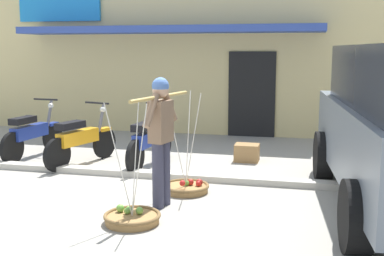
{
  "coord_description": "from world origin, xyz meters",
  "views": [
    {
      "loc": [
        2.44,
        -6.6,
        2.04
      ],
      "look_at": [
        0.7,
        0.6,
        0.85
      ],
      "focal_mm": 45.68,
      "sensor_mm": 36.0,
      "label": 1
    }
  ],
  "objects_px": {
    "motorcycle_second_in_row": "(81,140)",
    "wooden_crate": "(247,153)",
    "fruit_basket_right_side": "(186,187)",
    "fruit_basket_left_side": "(132,217)",
    "fruit_vendor": "(161,133)",
    "motorcycle_third_in_row": "(149,141)",
    "motorcycle_nearest_shop": "(32,134)"
  },
  "relations": [
    {
      "from": "fruit_basket_left_side",
      "to": "motorcycle_second_in_row",
      "type": "distance_m",
      "value": 3.26
    },
    {
      "from": "motorcycle_second_in_row",
      "to": "motorcycle_third_in_row",
      "type": "xyz_separation_m",
      "value": [
        1.23,
        0.18,
        0.0
      ]
    },
    {
      "from": "fruit_vendor",
      "to": "motorcycle_third_in_row",
      "type": "bearing_deg",
      "value": 112.51
    },
    {
      "from": "wooden_crate",
      "to": "fruit_basket_right_side",
      "type": "bearing_deg",
      "value": -105.4
    },
    {
      "from": "fruit_basket_left_side",
      "to": "motorcycle_second_in_row",
      "type": "xyz_separation_m",
      "value": [
        -1.94,
        2.59,
        0.38
      ]
    },
    {
      "from": "motorcycle_second_in_row",
      "to": "wooden_crate",
      "type": "relative_size",
      "value": 4.04
    },
    {
      "from": "motorcycle_second_in_row",
      "to": "motorcycle_nearest_shop",
      "type": "bearing_deg",
      "value": 163.53
    },
    {
      "from": "fruit_vendor",
      "to": "motorcycle_second_in_row",
      "type": "xyz_separation_m",
      "value": [
        -2.09,
        1.9,
        -0.52
      ]
    },
    {
      "from": "motorcycle_nearest_shop",
      "to": "motorcycle_third_in_row",
      "type": "relative_size",
      "value": 1.0
    },
    {
      "from": "fruit_basket_left_side",
      "to": "motorcycle_third_in_row",
      "type": "relative_size",
      "value": 0.8
    },
    {
      "from": "motorcycle_third_in_row",
      "to": "wooden_crate",
      "type": "bearing_deg",
      "value": 26.44
    },
    {
      "from": "fruit_basket_left_side",
      "to": "motorcycle_nearest_shop",
      "type": "bearing_deg",
      "value": 136.69
    },
    {
      "from": "fruit_basket_right_side",
      "to": "wooden_crate",
      "type": "distance_m",
      "value": 2.27
    },
    {
      "from": "fruit_vendor",
      "to": "motorcycle_nearest_shop",
      "type": "relative_size",
      "value": 0.93
    },
    {
      "from": "wooden_crate",
      "to": "motorcycle_nearest_shop",
      "type": "bearing_deg",
      "value": -171.04
    },
    {
      "from": "fruit_basket_right_side",
      "to": "motorcycle_second_in_row",
      "type": "bearing_deg",
      "value": 151.9
    },
    {
      "from": "fruit_basket_left_side",
      "to": "motorcycle_third_in_row",
      "type": "height_order",
      "value": "fruit_basket_left_side"
    },
    {
      "from": "fruit_basket_left_side",
      "to": "motorcycle_second_in_row",
      "type": "bearing_deg",
      "value": 126.8
    },
    {
      "from": "fruit_basket_left_side",
      "to": "wooden_crate",
      "type": "distance_m",
      "value": 3.69
    },
    {
      "from": "fruit_basket_left_side",
      "to": "motorcycle_nearest_shop",
      "type": "height_order",
      "value": "fruit_basket_left_side"
    },
    {
      "from": "fruit_vendor",
      "to": "motorcycle_third_in_row",
      "type": "relative_size",
      "value": 0.93
    },
    {
      "from": "fruit_basket_left_side",
      "to": "fruit_basket_right_side",
      "type": "xyz_separation_m",
      "value": [
        0.31,
        1.39,
        0.0
      ]
    },
    {
      "from": "fruit_basket_right_side",
      "to": "motorcycle_second_in_row",
      "type": "relative_size",
      "value": 0.82
    },
    {
      "from": "motorcycle_third_in_row",
      "to": "wooden_crate",
      "type": "distance_m",
      "value": 1.83
    },
    {
      "from": "fruit_basket_left_side",
      "to": "motorcycle_second_in_row",
      "type": "relative_size",
      "value": 0.82
    },
    {
      "from": "fruit_vendor",
      "to": "fruit_basket_right_side",
      "type": "relative_size",
      "value": 1.17
    },
    {
      "from": "fruit_basket_left_side",
      "to": "wooden_crate",
      "type": "height_order",
      "value": "fruit_basket_left_side"
    },
    {
      "from": "fruit_vendor",
      "to": "wooden_crate",
      "type": "distance_m",
      "value": 3.09
    },
    {
      "from": "motorcycle_second_in_row",
      "to": "fruit_vendor",
      "type": "bearing_deg",
      "value": -42.21
    },
    {
      "from": "motorcycle_second_in_row",
      "to": "motorcycle_third_in_row",
      "type": "relative_size",
      "value": 0.98
    },
    {
      "from": "fruit_vendor",
      "to": "motorcycle_third_in_row",
      "type": "height_order",
      "value": "fruit_vendor"
    },
    {
      "from": "fruit_vendor",
      "to": "motorcycle_second_in_row",
      "type": "height_order",
      "value": "fruit_vendor"
    }
  ]
}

